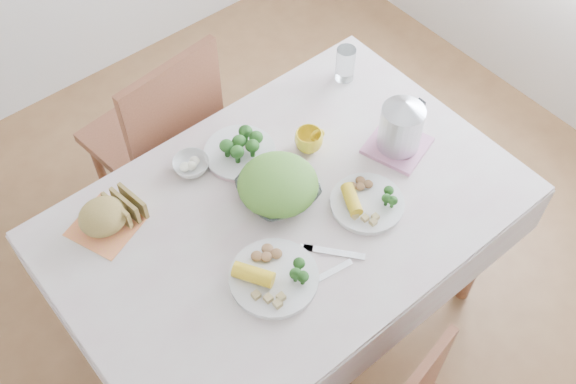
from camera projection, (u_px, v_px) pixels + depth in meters
floor at (287, 316)px, 2.80m from camera, size 3.60×3.60×0.00m
dining_table at (287, 270)px, 2.50m from camera, size 1.40×0.90×0.75m
tablecloth at (287, 211)px, 2.20m from camera, size 1.50×1.00×0.01m
chair_far at (153, 139)px, 2.77m from camera, size 0.50×0.50×1.00m
salad_bowl at (278, 191)px, 2.20m from camera, size 0.27×0.27×0.06m
dinner_plate_left at (274, 278)px, 2.03m from camera, size 0.32×0.32×0.02m
dinner_plate_right at (367, 203)px, 2.20m from camera, size 0.34×0.34×0.02m
broccoli_plate at (240, 153)px, 2.33m from camera, size 0.32×0.32×0.02m
napkin at (106, 225)px, 2.16m from camera, size 0.25×0.25×0.00m
bread_loaf at (102, 215)px, 2.11m from camera, size 0.19×0.18×0.09m
fruit_bowl at (191, 165)px, 2.28m from camera, size 0.15×0.15×0.04m
yellow_mug at (309, 141)px, 2.32m from camera, size 0.12×0.12×0.08m
glass_tumbler at (345, 65)px, 2.52m from camera, size 0.08×0.08×0.14m
pink_tray at (397, 145)px, 2.35m from camera, size 0.24×0.24×0.02m
electric_kettle at (402, 123)px, 2.26m from camera, size 0.17×0.17×0.21m
fork_left at (334, 252)px, 2.09m from camera, size 0.14×0.17×0.00m
knife at (326, 275)px, 2.05m from camera, size 0.19×0.05×0.00m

